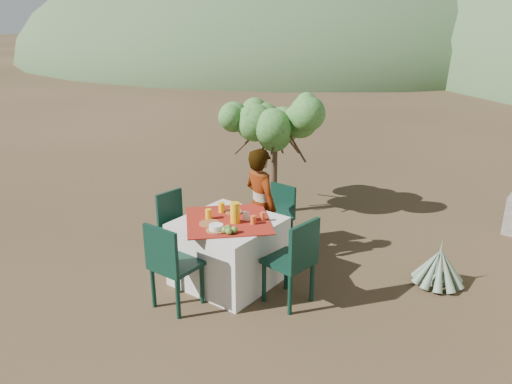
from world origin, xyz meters
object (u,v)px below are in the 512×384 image
shrub_tree (279,130)px  agave (439,267)px  chair_right (295,258)px  person (260,206)px  chair_far (278,214)px  juice_pitcher (235,213)px  table (229,251)px  chair_left (176,222)px  chair_near (170,263)px

shrub_tree → agave: shrub_tree is taller
shrub_tree → chair_right: bearing=-52.1°
person → chair_far: bearing=-68.0°
chair_far → chair_right: chair_right is taller
chair_far → agave: size_ratio=1.34×
chair_right → juice_pitcher: (-0.77, -0.03, 0.34)m
chair_right → person: (-0.90, 0.63, 0.18)m
table → person: size_ratio=0.90×
table → chair_far: chair_far is taller
chair_right → agave: 1.76m
chair_left → agave: chair_left is taller
juice_pitcher → chair_far: bearing=98.7°
chair_near → chair_right: (0.97, 0.83, 0.01)m
chair_right → agave: (1.10, 1.34, -0.33)m
table → chair_far: (-0.06, 1.09, 0.09)m
chair_right → person: person is taller
person → chair_right: bearing=163.1°
chair_far → juice_pitcher: (0.17, -1.10, 0.41)m
person → agave: bearing=-142.5°
chair_near → agave: bearing=-134.1°
chair_near → juice_pitcher: size_ratio=4.15×
table → chair_far: 1.09m
chair_near → shrub_tree: size_ratio=0.58×
juice_pitcher → chair_left: bearing=174.6°
shrub_tree → agave: size_ratio=2.64×
chair_left → person: person is taller
shrub_tree → juice_pitcher: bearing=-67.9°
chair_left → chair_far: bearing=-36.6°
shrub_tree → agave: bearing=-15.3°
table → shrub_tree: bearing=109.5°
chair_left → shrub_tree: shrub_tree is taller
shrub_tree → table: bearing=-70.5°
chair_left → table: bearing=-90.6°
juice_pitcher → table: bearing=175.6°
table → shrub_tree: size_ratio=0.78×
table → chair_near: size_ratio=1.35×
chair_far → chair_left: (-0.88, -1.00, 0.00)m
chair_near → person: person is taller
table → agave: 2.41m
chair_far → agave: bearing=10.3°
chair_left → agave: 3.19m
shrub_tree → person: bearing=-63.6°
chair_near → chair_left: chair_near is taller
person → juice_pitcher: size_ratio=6.25×
person → agave: 2.19m
chair_left → person: size_ratio=0.59×
table → chair_near: (-0.10, -0.81, 0.15)m
chair_far → person: 0.51m
chair_left → shrub_tree: bearing=-0.6°
chair_near → person: (0.07, 1.46, 0.19)m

